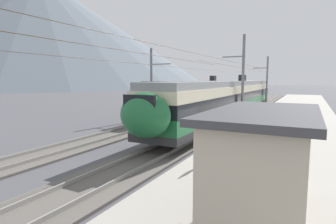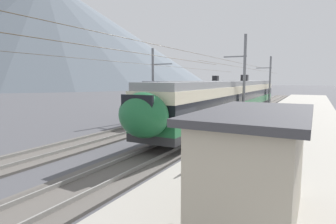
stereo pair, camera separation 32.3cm
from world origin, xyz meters
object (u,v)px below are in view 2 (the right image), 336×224
catenary_mast_east (269,81)px  platform_sign (213,127)px  passenger_walking (228,157)px  handbag_beside_passenger (238,170)px  catenary_mast_mid (243,78)px  train_near_platform (232,97)px  platform_shelter (255,167)px  train_far_track (204,94)px  catenary_mast_far_side (154,82)px  potted_plant_platform_edge (256,132)px

catenary_mast_east → platform_sign: (-28.07, -1.79, -1.85)m
passenger_walking → handbag_beside_passenger: 1.40m
catenary_mast_mid → catenary_mast_east: bearing=0.0°
train_near_platform → catenary_mast_east: catenary_mast_east is taller
passenger_walking → platform_shelter: 2.71m
catenary_mast_mid → platform_shelter: catenary_mast_mid is taller
catenary_mast_east → passenger_walking: (-30.45, -3.14, -2.42)m
catenary_mast_east → passenger_walking: size_ratio=25.70×
train_far_track → catenary_mast_east: 9.68m
platform_sign → passenger_walking: (-2.38, -1.35, -0.57)m
platform_shelter → catenary_mast_mid: bearing=14.2°
catenary_mast_mid → platform_shelter: size_ratio=9.23×
train_near_platform → passenger_walking: (-17.68, -4.75, -0.89)m
train_near_platform → catenary_mast_far_side: size_ratio=0.76×
catenary_mast_east → potted_plant_platform_edge: (-22.89, -2.68, -2.88)m
train_near_platform → handbag_beside_passenger: 17.30m
potted_plant_platform_edge → handbag_beside_passenger: bearing=-175.2°
catenary_mast_east → platform_sign: size_ratio=21.14×
catenary_mast_mid → platform_sign: bearing=-172.2°
train_far_track → platform_shelter: (-26.09, -11.32, -0.37)m
catenary_mast_mid → platform_shelter: bearing=-165.8°
handbag_beside_passenger → potted_plant_platform_edge: 6.44m
train_far_track → catenary_mast_far_side: bearing=168.5°
platform_sign → potted_plant_platform_edge: size_ratio=2.40×
potted_plant_platform_edge → platform_shelter: 10.08m
passenger_walking → potted_plant_platform_edge: passenger_walking is taller
platform_sign → platform_shelter: platform_shelter is taller
train_far_track → platform_shelter: bearing=-156.5°
catenary_mast_east → potted_plant_platform_edge: bearing=-173.3°
catenary_mast_far_side → passenger_walking: size_ratio=25.70×
train_near_platform → catenary_mast_east: (12.78, -1.61, 1.52)m
platform_shelter → catenary_mast_east: bearing=7.8°
platform_sign → train_far_track: bearing=22.0°
handbag_beside_passenger → potted_plant_platform_edge: (6.41, 0.54, 0.34)m
passenger_walking → train_near_platform: bearing=15.0°
catenary_mast_far_side → handbag_beside_passenger: size_ratio=109.12×
train_near_platform → passenger_walking: train_near_platform is taller
handbag_beside_passenger → train_near_platform: bearing=16.3°
potted_plant_platform_edge → platform_shelter: bearing=-169.7°
train_near_platform → potted_plant_platform_edge: train_near_platform is taller
train_near_platform → platform_shelter: 20.89m
platform_sign → catenary_mast_mid: bearing=7.8°
potted_plant_platform_edge → platform_shelter: platform_shelter is taller
catenary_mast_mid → potted_plant_platform_edge: bearing=-160.9°
catenary_mast_east → train_far_track: bearing=134.3°
train_far_track → catenary_mast_mid: size_ratio=0.62×
potted_plant_platform_edge → platform_shelter: (-9.87, -1.79, 0.98)m
train_near_platform → catenary_mast_east: size_ratio=0.76×
catenary_mast_mid → handbag_beside_passenger: (-14.12, -3.20, -3.59)m
train_near_platform → train_far_track: 8.04m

